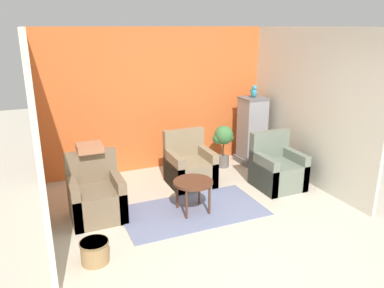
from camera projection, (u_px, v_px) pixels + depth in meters
The scene contains 14 objects.
ground_plane at pixel (244, 251), 4.57m from camera, with size 20.00×20.00×0.00m, color beige.
wall_back_accent at pixel (158, 100), 6.98m from camera, with size 4.39×0.06×2.63m.
wall_left at pixel (36, 135), 4.75m from camera, with size 0.06×3.18×2.63m.
wall_right at pixel (308, 107), 6.39m from camera, with size 0.06×3.18×2.63m.
area_rug at pixel (193, 211), 5.56m from camera, with size 2.09×1.14×0.01m.
coffee_table at pixel (193, 185), 5.44m from camera, with size 0.58×0.58×0.49m.
armchair_left at pixel (96, 197), 5.33m from camera, with size 0.73×0.73×0.92m.
armchair_right at pixel (277, 170), 6.34m from camera, with size 0.73×0.73×0.92m.
armchair_middle at pixel (189, 167), 6.45m from camera, with size 0.73×0.73×0.92m.
birdcage at pixel (252, 131), 7.40m from camera, with size 0.52×0.52×1.32m.
parrot at pixel (254, 92), 7.16m from camera, with size 0.11×0.20×0.24m.
potted_plant at pixel (223, 140), 7.17m from camera, with size 0.40×0.36×0.82m.
wicker_basket at pixel (95, 251), 4.33m from camera, with size 0.34×0.34×0.27m.
throw_pillow at pixel (89, 148), 5.35m from camera, with size 0.36×0.36×0.10m.
Camera 1 is at (-2.15, -3.39, 2.64)m, focal length 35.00 mm.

